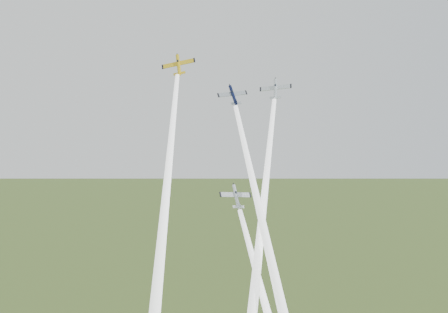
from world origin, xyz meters
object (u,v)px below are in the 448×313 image
(plane_silver_right, at_px, (275,89))
(plane_silver_low, at_px, (236,196))
(plane_navy, at_px, (233,95))
(plane_yellow, at_px, (178,65))

(plane_silver_right, height_order, plane_silver_low, plane_silver_right)
(plane_navy, height_order, plane_silver_right, plane_silver_right)
(plane_yellow, height_order, plane_silver_low, plane_yellow)
(plane_navy, distance_m, plane_silver_low, 22.21)
(plane_yellow, height_order, plane_navy, plane_yellow)
(plane_yellow, height_order, plane_silver_right, plane_yellow)
(plane_yellow, distance_m, plane_silver_low, 33.72)
(plane_yellow, relative_size, plane_silver_low, 1.13)
(plane_navy, distance_m, plane_silver_right, 10.69)
(plane_yellow, relative_size, plane_navy, 1.17)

